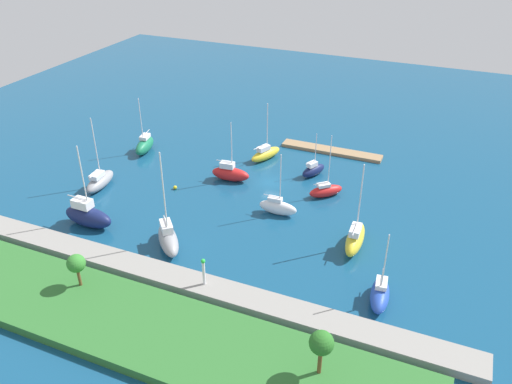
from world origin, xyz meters
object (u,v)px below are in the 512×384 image
at_px(sailboat_green_far_south, 145,145).
at_px(mooring_buoy_yellow, 175,187).
at_px(sailboat_red_lone_north, 230,173).
at_px(sailboat_yellow_center_basin, 265,154).
at_px(park_tree_mideast, 76,264).
at_px(sailboat_red_by_breakwater, 326,190).
at_px(sailboat_gray_lone_south, 100,181).
at_px(harbor_beacon, 204,270).
at_px(sailboat_navy_far_north, 313,170).
at_px(sailboat_gray_outer_mooring, 168,238).
at_px(pier_dock, 331,151).
at_px(sailboat_blue_off_beacon, 380,294).
at_px(sailboat_yellow_west_end, 355,238).
at_px(sailboat_white_along_channel, 278,207).
at_px(park_tree_midwest, 321,344).
at_px(sailboat_navy_east_end, 88,215).

height_order(sailboat_green_far_south, mooring_buoy_yellow, sailboat_green_far_south).
height_order(sailboat_red_lone_north, sailboat_yellow_center_basin, sailboat_yellow_center_basin).
xyz_separation_m(park_tree_mideast, sailboat_red_by_breakwater, (-20.69, -33.62, -3.34)).
height_order(sailboat_gray_lone_south, mooring_buoy_yellow, sailboat_gray_lone_south).
relative_size(sailboat_red_lone_north, sailboat_green_far_south, 0.99).
xyz_separation_m(harbor_beacon, sailboat_navy_far_north, (-3.23, -33.42, -2.16)).
xyz_separation_m(sailboat_navy_far_north, sailboat_gray_outer_mooring, (11.95, 27.43, 0.39)).
distance_m(pier_dock, sailboat_blue_off_beacon, 40.74).
xyz_separation_m(pier_dock, sailboat_green_far_south, (32.13, 13.42, 1.08)).
bearing_deg(park_tree_mideast, sailboat_gray_outer_mooring, -111.90).
bearing_deg(sailboat_gray_lone_south, sailboat_red_lone_north, -67.26).
xyz_separation_m(sailboat_navy_far_north, sailboat_yellow_center_basin, (9.85, -2.59, 0.06)).
bearing_deg(sailboat_green_far_south, pier_dock, 101.78).
relative_size(sailboat_yellow_west_end, sailboat_white_along_channel, 1.25).
distance_m(sailboat_gray_lone_south, sailboat_red_by_breakwater, 36.77).
relative_size(sailboat_white_along_channel, sailboat_red_by_breakwater, 0.96).
bearing_deg(sailboat_red_lone_north, mooring_buoy_yellow, -143.93).
xyz_separation_m(sailboat_gray_lone_south, sailboat_yellow_center_basin, (-21.12, -20.11, -0.08)).
distance_m(sailboat_gray_outer_mooring, sailboat_yellow_center_basin, 30.10).
bearing_deg(park_tree_mideast, sailboat_navy_far_north, -113.04).
relative_size(sailboat_gray_lone_south, sailboat_yellow_center_basin, 1.13).
bearing_deg(sailboat_red_by_breakwater, sailboat_gray_outer_mooring, -169.56).
bearing_deg(sailboat_navy_far_north, harbor_beacon, -159.32).
distance_m(park_tree_mideast, sailboat_yellow_center_basin, 42.76).
bearing_deg(harbor_beacon, pier_dock, -94.74).
distance_m(park_tree_midwest, mooring_buoy_yellow, 43.02).
distance_m(sailboat_yellow_west_end, sailboat_red_lone_north, 26.04).
height_order(park_tree_midwest, park_tree_mideast, park_tree_midwest).
bearing_deg(sailboat_gray_outer_mooring, mooring_buoy_yellow, 166.15).
relative_size(harbor_beacon, sailboat_white_along_channel, 0.37).
bearing_deg(park_tree_midwest, sailboat_white_along_channel, -61.59).
distance_m(pier_dock, sailboat_yellow_west_end, 29.94).
xyz_separation_m(park_tree_mideast, sailboat_yellow_center_basin, (-6.93, -42.07, -3.23)).
relative_size(sailboat_yellow_center_basin, sailboat_red_by_breakwater, 1.01).
distance_m(pier_dock, sailboat_gray_outer_mooring, 39.57).
bearing_deg(sailboat_yellow_west_end, sailboat_yellow_center_basin, 44.35).
bearing_deg(sailboat_navy_east_end, sailboat_navy_far_north, 47.81).
xyz_separation_m(pier_dock, sailboat_gray_outer_mooring, (12.33, 37.58, 1.17)).
height_order(pier_dock, harbor_beacon, harbor_beacon).
distance_m(sailboat_yellow_west_end, sailboat_gray_outer_mooring, 25.32).
xyz_separation_m(sailboat_navy_far_north, mooring_buoy_yellow, (19.37, 13.30, -0.76)).
xyz_separation_m(sailboat_green_far_south, sailboat_navy_east_end, (-6.34, 24.09, 0.33)).
distance_m(sailboat_gray_outer_mooring, sailboat_red_by_breakwater, 26.77).
distance_m(harbor_beacon, park_tree_mideast, 14.89).
height_order(sailboat_white_along_channel, sailboat_navy_east_end, sailboat_navy_east_end).
distance_m(sailboat_white_along_channel, sailboat_red_by_breakwater, 9.46).
bearing_deg(park_tree_midwest, harbor_beacon, -24.01).
distance_m(park_tree_mideast, sailboat_red_by_breakwater, 39.61).
distance_m(sailboat_red_lone_north, sailboat_gray_outer_mooring, 20.41).
bearing_deg(park_tree_mideast, sailboat_gray_lone_south, -57.14).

